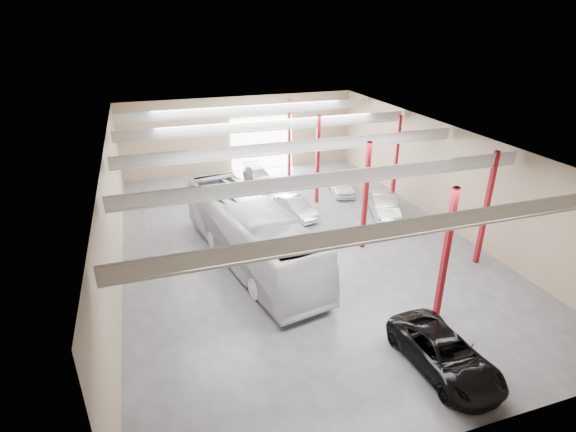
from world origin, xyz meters
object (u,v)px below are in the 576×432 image
car_row_b (295,207)px  car_right_near (384,206)px  black_sedan (445,354)px  car_right_far (341,185)px  car_row_a (303,272)px  car_row_c (258,175)px  coach_bus (250,233)px

car_row_b → car_right_near: car_right_near is taller
black_sedan → car_right_far: (4.44, 20.20, -0.07)m
car_row_a → black_sedan: bearing=-53.0°
black_sedan → car_row_a: 8.62m
car_row_c → car_row_a: bearing=-99.7°
car_row_b → black_sedan: bearing=-100.1°
coach_bus → black_sedan: 12.76m
car_row_b → car_right_far: size_ratio=1.05×
black_sedan → car_row_b: size_ratio=1.29×
car_row_a → car_row_c: car_row_a is taller
black_sedan → car_row_a: size_ratio=1.12×
coach_bus → black_sedan: bearing=-74.7°
car_right_near → car_row_a: bearing=-124.4°
car_row_c → car_right_near: bearing=-58.1°
car_row_a → car_row_c: 17.21m
coach_bus → car_right_far: size_ratio=3.38×
car_row_b → car_row_c: (-0.73, 8.10, -0.05)m
black_sedan → car_row_a: bearing=110.5°
car_row_a → car_right_far: 14.61m
coach_bus → car_row_a: 4.26m
black_sedan → car_row_c: bearing=90.4°
black_sedan → car_right_near: 15.99m
car_row_c → car_right_near: (7.05, -10.00, 0.12)m
car_row_c → car_right_near: car_right_near is taller
car_row_b → car_row_c: size_ratio=0.95×
car_row_a → car_row_b: car_row_a is taller
coach_bus → car_row_a: size_ratio=2.82×
car_row_b → car_right_near: (6.32, -1.90, 0.07)m
car_row_c → car_right_far: bearing=-42.1°
coach_bus → black_sedan: coach_bus is taller
coach_bus → car_right_far: (9.98, 8.77, -1.25)m
black_sedan → car_row_c: size_ratio=1.22×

